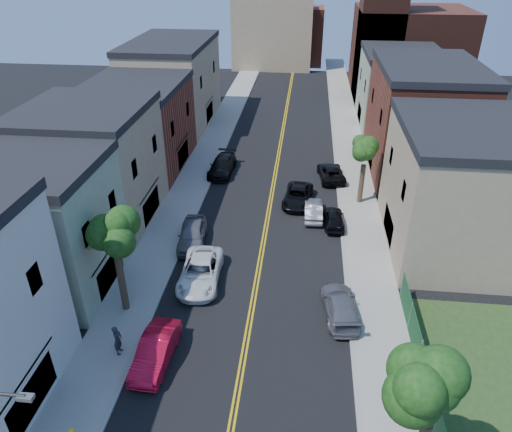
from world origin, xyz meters
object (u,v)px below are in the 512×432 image
(red_sedan, at_px, (156,351))
(pedestrian_left, at_px, (118,340))
(grey_car_right, at_px, (340,306))
(black_car_left, at_px, (222,166))
(black_car_right, at_px, (334,218))
(black_suv_lane, at_px, (298,196))
(grey_car_left, at_px, (192,234))
(white_pickup, at_px, (200,272))
(silver_car_right, at_px, (313,210))
(dark_car_right_far, at_px, (331,173))

(red_sedan, bearing_deg, pedestrian_left, 176.01)
(red_sedan, height_order, grey_car_right, red_sedan)
(black_car_left, xyz_separation_m, pedestrian_left, (-1.64, -24.66, 0.29))
(black_car_right, relative_size, black_suv_lane, 0.77)
(grey_car_left, bearing_deg, black_car_right, 13.59)
(black_suv_lane, height_order, pedestrian_left, pedestrian_left)
(black_car_left, distance_m, black_suv_lane, 9.54)
(white_pickup, bearing_deg, silver_car_right, 49.18)
(grey_car_right, height_order, silver_car_right, grey_car_right)
(silver_car_right, height_order, dark_car_right_far, silver_car_right)
(pedestrian_left, bearing_deg, black_car_right, -41.74)
(white_pickup, xyz_separation_m, silver_car_right, (7.60, 9.70, -0.11))
(red_sedan, height_order, black_car_right, red_sedan)
(grey_car_left, relative_size, pedestrian_left, 2.66)
(white_pickup, height_order, black_car_right, white_pickup)
(black_car_left, distance_m, silver_car_right, 12.07)
(red_sedan, relative_size, grey_car_right, 0.95)
(dark_car_right_far, bearing_deg, black_car_right, 82.07)
(black_car_right, bearing_deg, red_sedan, 54.21)
(white_pickup, relative_size, black_car_right, 1.46)
(black_suv_lane, bearing_deg, grey_car_right, -72.25)
(pedestrian_left, bearing_deg, grey_car_right, -72.47)
(black_car_left, xyz_separation_m, black_suv_lane, (7.74, -5.58, -0.09))
(silver_car_right, xyz_separation_m, dark_car_right_far, (1.70, 7.67, -0.01))
(red_sedan, relative_size, silver_car_right, 1.13)
(black_car_left, relative_size, grey_car_right, 1.11)
(white_pickup, relative_size, pedestrian_left, 3.04)
(dark_car_right_far, distance_m, black_suv_lane, 6.16)
(grey_car_left, distance_m, silver_car_right, 10.55)
(grey_car_left, height_order, black_suv_lane, grey_car_left)
(white_pickup, distance_m, pedestrian_left, 7.73)
(black_car_left, xyz_separation_m, silver_car_right, (9.12, -7.91, -0.11))
(white_pickup, relative_size, black_car_left, 1.04)
(dark_car_right_far, height_order, black_suv_lane, black_suv_lane)
(white_pickup, bearing_deg, black_car_right, 39.56)
(grey_car_left, height_order, silver_car_right, grey_car_left)
(white_pickup, xyz_separation_m, black_suv_lane, (6.22, 12.03, -0.09))
(dark_car_right_far, distance_m, pedestrian_left, 27.41)
(black_car_right, xyz_separation_m, pedestrian_left, (-12.46, -15.51, 0.42))
(grey_car_left, relative_size, black_suv_lane, 0.98)
(black_car_left, height_order, dark_car_right_far, black_car_left)
(red_sedan, height_order, pedestrian_left, pedestrian_left)
(grey_car_left, height_order, grey_car_right, grey_car_left)
(silver_car_right, distance_m, pedestrian_left, 19.91)
(silver_car_right, height_order, black_suv_lane, black_suv_lane)
(white_pickup, relative_size, grey_car_left, 1.14)
(black_car_left, bearing_deg, silver_car_right, -38.36)
(red_sedan, distance_m, black_suv_lane, 20.62)
(red_sedan, xyz_separation_m, silver_car_right, (8.55, 17.00, -0.09))
(grey_car_left, relative_size, grey_car_right, 1.02)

